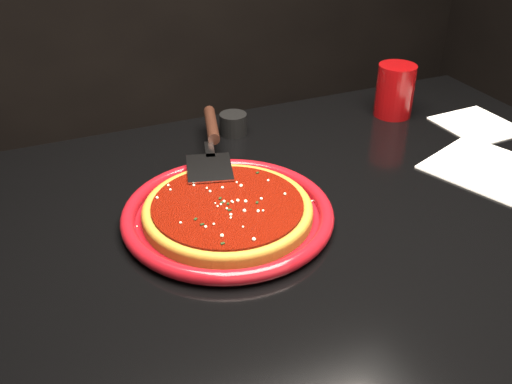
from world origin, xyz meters
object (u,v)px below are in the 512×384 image
Objects in this scene: pizza_server at (212,142)px; ramekin at (233,124)px; cup at (395,91)px; plate at (228,214)px; table at (300,369)px.

pizza_server reaches higher than ramekin.
pizza_server is 0.43m from cup.
ramekin is (0.12, 0.28, 0.01)m from plate.
cup is 2.02× the size of ramekin.
pizza_server is (-0.09, 0.20, 0.42)m from table.
pizza_server is at bearing -128.81° from ramekin.
plate is at bearing -153.18° from cup.
table is at bearing -87.61° from ramekin.
cup is at bearing 26.82° from plate.
table is at bearing -7.80° from plate.
table is at bearing -50.33° from pizza_server.
plate is 1.03× the size of pizza_server.
pizza_server is 5.87× the size of ramekin.
plate is 0.31m from ramekin.
cup reaches higher than table.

